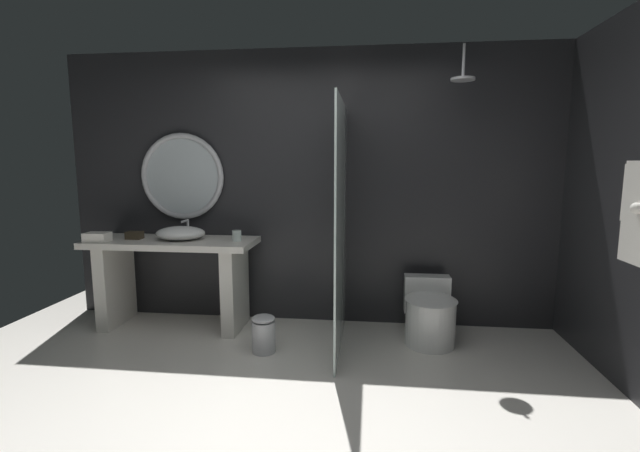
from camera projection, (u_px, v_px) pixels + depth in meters
The scene contains 12 objects.
ground_plane at pixel (266, 431), 2.53m from camera, with size 5.76×5.76×0.00m, color silver.
back_wall_panel at pixel (311, 189), 4.21m from camera, with size 4.80×0.10×2.60m, color #232326.
vanity_counter at pixel (174, 271), 4.10m from camera, with size 1.55×0.60×0.84m.
vessel_sink at pixel (181, 233), 4.04m from camera, with size 0.45×0.37×0.17m.
tumbler_cup at pixel (237, 236), 3.98m from camera, with size 0.08×0.08×0.10m, color silver.
tissue_box at pixel (135, 235), 4.09m from camera, with size 0.14×0.10×0.07m, color #3D3323.
round_wall_mirror at pixel (182, 176), 4.26m from camera, with size 0.84×0.05×0.84m.
shower_glass_panel at pixel (341, 227), 3.59m from camera, with size 0.02×1.16×2.04m, color silver.
rain_shower_head at pixel (463, 76), 3.54m from camera, with size 0.20×0.20×0.29m.
toilet at pixel (429, 315), 3.77m from camera, with size 0.44×0.60×0.53m.
waste_bin at pixel (264, 333), 3.58m from camera, with size 0.19×0.19×0.31m.
folded_hand_towel at pixel (97, 237), 3.93m from camera, with size 0.21×0.14×0.08m, color silver.
Camera 1 is at (0.58, -2.28, 1.54)m, focal length 24.46 mm.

